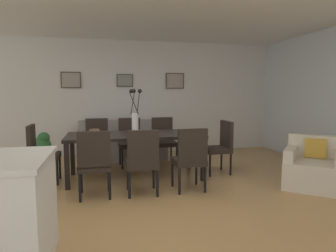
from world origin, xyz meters
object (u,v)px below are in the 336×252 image
Objects in this scene: dining_chair_near_right at (97,140)px; bowl_near_left at (94,134)px; bowl_near_right at (94,131)px; dining_chair_near_left at (94,161)px; dining_chair_head_west at (40,151)px; armchair at (314,168)px; dining_chair_mid_left at (190,156)px; framed_picture_center at (125,80)px; dining_table at (135,138)px; sofa at (122,145)px; dining_chair_far_left at (142,159)px; dining_chair_far_right at (130,139)px; framed_picture_left at (71,80)px; dining_chair_mid_right at (164,138)px; potted_plant at (42,147)px; dining_chair_head_east at (220,144)px; centerpiece_vase at (135,117)px; bowl_far_left at (137,133)px; framed_picture_right at (175,81)px.

dining_chair_near_right is 1.15m from bowl_near_left.
dining_chair_near_left is at bearing -88.95° from bowl_near_right.
armchair is (4.06, -1.07, -0.23)m from dining_chair_head_west.
dining_chair_near_right is 2.20m from dining_chair_mid_left.
dining_chair_mid_left is at bearing -76.93° from framed_picture_center.
dining_table is 1.19× the size of sofa.
dining_chair_far_left is at bearing -178.14° from dining_chair_mid_left.
dining_chair_far_right is (0.64, 1.74, 0.00)m from dining_chair_near_left.
dining_table is at bearing 157.71° from armchair.
bowl_near_right is (-0.02, 1.07, 0.27)m from dining_chair_near_left.
dining_chair_near_left is 1.00× the size of dining_chair_head_west.
framed_picture_left is at bearing 133.72° from dining_chair_far_right.
dining_chair_mid_right is 2.73m from armchair.
dining_chair_far_right is 1.69m from potted_plant.
framed_picture_left is (-1.07, 0.48, 1.41)m from sofa.
centerpiece_vase is at bearing 179.46° from dining_chair_head_east.
armchair is at bearing -36.91° from dining_chair_far_right.
dining_chair_mid_right is at bearing 91.07° from dining_chair_mid_left.
dining_chair_mid_right is 1.00× the size of dining_chair_head_west.
dining_chair_far_right is 1.74m from dining_chair_head_east.
sofa is 3.80m from armchair.
dining_chair_head_west is at bearing 179.39° from centerpiece_vase.
bowl_near_left is (-0.02, 0.65, 0.27)m from dining_chair_near_left.
dining_table is 2.04m from potted_plant.
dining_chair_head_east reaches higher than bowl_far_left.
potted_plant is at bearing 98.91° from dining_chair_head_west.
dining_chair_mid_left is 5.41× the size of bowl_far_left.
framed_picture_center is at bearing 90.00° from dining_table.
dining_chair_near_right is 0.63m from dining_chair_far_right.
dining_chair_far_left is 1.30m from bowl_near_right.
dining_chair_far_right reaches higher than dining_table.
dining_chair_head_west is at bearing -141.88° from framed_picture_right.
potted_plant is (-1.55, -0.49, 0.09)m from sofa.
bowl_near_left is 2.58m from framed_picture_center.
centerpiece_vase is 2.51m from framed_picture_right.
dining_chair_near_right is 1.00× the size of dining_chair_far_right.
dining_table is 1.68m from sofa.
dining_chair_head_east is at bearing -0.57° from dining_chair_head_west.
potted_plant is (-0.48, -0.98, -1.32)m from framed_picture_left.
dining_chair_far_left is 0.50× the size of sofa.
framed_picture_left is at bearing 102.69° from bowl_near_left.
bowl_far_left is 1.91m from sofa.
bowl_near_left is at bearing -91.44° from dining_chair_near_right.
dining_chair_near_right and dining_chair_head_east have the same top height.
dining_table is 12.94× the size of bowl_far_left.
dining_chair_near_right is 1.22m from centerpiece_vase.
dining_chair_mid_right is at bearing -33.79° from framed_picture_left.
dining_chair_near_left is 2.25m from potted_plant.
bowl_near_right and bowl_far_left have the same top height.
dining_chair_near_left and dining_chair_near_right have the same top height.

